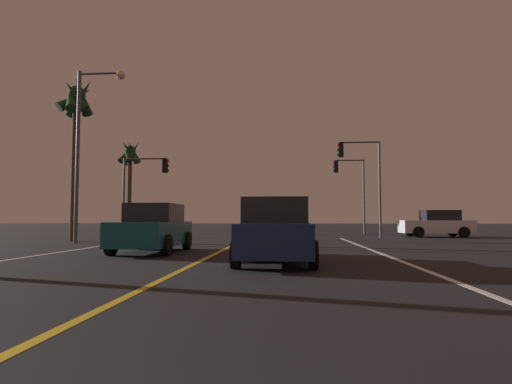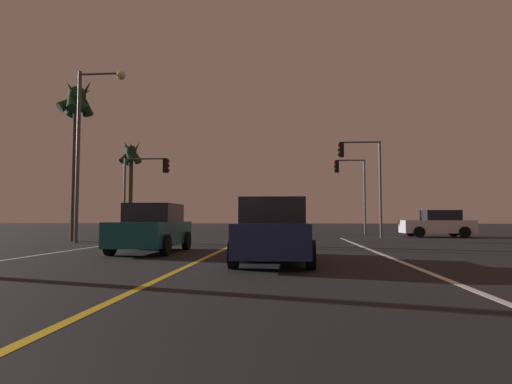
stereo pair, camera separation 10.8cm
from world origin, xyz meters
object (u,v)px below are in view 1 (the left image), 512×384
car_lead_same_lane (276,232)px  car_crossing_side (437,224)px  street_lamp_left_mid (89,133)px  palm_tree_left_far (130,159)px  traffic_light_near_right (360,167)px  traffic_light_far_right (349,179)px  traffic_light_near_left (146,178)px  palm_tree_left_mid (76,111)px  car_oncoming (153,229)px

car_lead_same_lane → car_crossing_side: 19.17m
car_lead_same_lane → street_lamp_left_mid: 13.32m
car_lead_same_lane → palm_tree_left_far: size_ratio=0.54×
car_lead_same_lane → palm_tree_left_far: 27.63m
car_lead_same_lane → palm_tree_left_far: bearing=28.8°
traffic_light_near_right → traffic_light_far_right: bearing=-91.3°
traffic_light_near_left → street_lamp_left_mid: (-0.62, -6.62, 1.55)m
traffic_light_near_right → traffic_light_far_right: traffic_light_near_right is taller
traffic_light_near_left → traffic_light_far_right: bearing=22.1°
palm_tree_left_far → palm_tree_left_mid: bearing=-80.6°
car_crossing_side → street_lamp_left_mid: 21.14m
car_lead_same_lane → car_oncoming: same height
car_oncoming → traffic_light_near_right: 15.27m
car_lead_same_lane → traffic_light_near_left: size_ratio=0.86×
car_lead_same_lane → car_crossing_side: size_ratio=1.00×
car_crossing_side → street_lamp_left_mid: street_lamp_left_mid is taller
car_lead_same_lane → traffic_light_near_left: traffic_light_near_left is taller
traffic_light_far_right → car_crossing_side: bearing=140.4°
car_crossing_side → traffic_light_far_right: size_ratio=0.78×
car_crossing_side → traffic_light_near_left: 18.68m
car_crossing_side → palm_tree_left_mid: size_ratio=0.50×
street_lamp_left_mid → palm_tree_left_mid: bearing=132.6°
car_crossing_side → palm_tree_left_mid: (-20.51, -6.46, 6.02)m
car_lead_same_lane → traffic_light_far_right: size_ratio=0.78×
car_oncoming → traffic_light_far_right: 19.83m
car_crossing_side → palm_tree_left_far: size_ratio=0.54×
street_lamp_left_mid → traffic_light_far_right: bearing=40.6°
car_crossing_side → traffic_light_near_right: 6.27m
palm_tree_left_far → car_crossing_side: bearing=-17.6°
traffic_light_near_right → palm_tree_left_far: 19.89m
traffic_light_near_right → traffic_light_near_left: 13.42m
palm_tree_left_far → car_lead_same_lane: bearing=-61.2°
traffic_light_near_right → traffic_light_near_left: traffic_light_near_right is taller
car_lead_same_lane → car_crossing_side: (9.71, 16.53, 0.00)m
street_lamp_left_mid → car_oncoming: bearing=-46.2°
car_oncoming → street_lamp_left_mid: size_ratio=0.51×
palm_tree_left_far → car_oncoming: bearing=-67.0°
palm_tree_left_mid → traffic_light_near_right: bearing=17.8°
traffic_light_near_right → palm_tree_left_mid: bearing=17.8°
car_lead_same_lane → traffic_light_far_right: bearing=-13.3°
car_crossing_side → street_lamp_left_mid: (-19.01, -8.10, 4.48)m
palm_tree_left_mid → car_crossing_side: bearing=17.5°
traffic_light_near_right → traffic_light_far_right: size_ratio=1.07×
traffic_light_near_left → palm_tree_left_far: bearing=116.8°
traffic_light_far_right → palm_tree_left_mid: bearing=33.8°
street_lamp_left_mid → palm_tree_left_mid: (-1.51, 1.64, 1.55)m
traffic_light_far_right → palm_tree_left_mid: 19.05m
car_lead_same_lane → street_lamp_left_mid: street_lamp_left_mid is taller
traffic_light_near_left → palm_tree_left_far: 10.04m
traffic_light_near_right → palm_tree_left_far: palm_tree_left_far is taller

